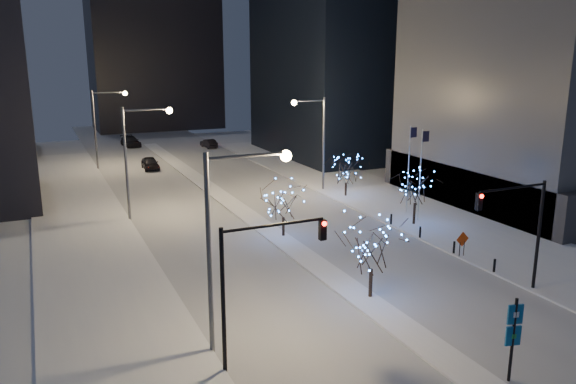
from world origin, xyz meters
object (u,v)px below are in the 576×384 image
traffic_signal_west (255,271)px  holiday_tree_plaza_near (416,188)px  street_lamp_w_mid (138,147)px  street_lamp_east (316,132)px  traffic_signal_east (522,220)px  street_lamp_w_near (230,224)px  holiday_tree_median_near (372,245)px  wayfinding_sign (514,331)px  holiday_tree_plaza_far (346,169)px  street_lamp_w_far (103,118)px  car_near (150,163)px  car_mid (209,143)px  holiday_tree_median_far (283,201)px  car_far (131,142)px  construction_sign (462,241)px

traffic_signal_west → holiday_tree_plaza_near: 25.62m
street_lamp_w_mid → street_lamp_east: same height
traffic_signal_west → traffic_signal_east: same height
street_lamp_w_near → holiday_tree_median_near: bearing=12.5°
street_lamp_w_mid → traffic_signal_east: size_ratio=1.43×
traffic_signal_east → wayfinding_sign: size_ratio=1.74×
holiday_tree_plaza_far → traffic_signal_west: bearing=-127.4°
street_lamp_w_far → traffic_signal_east: 54.07m
traffic_signal_west → car_near: (4.58, 49.27, -3.97)m
street_lamp_east → street_lamp_w_mid: bearing=-171.0°
car_mid → holiday_tree_median_far: size_ratio=0.94×
car_mid → car_far: car_far is taller
holiday_tree_median_far → holiday_tree_plaza_near: size_ratio=0.93×
street_lamp_w_near → holiday_tree_plaza_far: street_lamp_w_near is taller
street_lamp_w_near → holiday_tree_median_near: size_ratio=1.98×
traffic_signal_west → car_mid: traffic_signal_west is taller
street_lamp_w_near → traffic_signal_east: bearing=-3.2°
street_lamp_w_mid → holiday_tree_plaza_near: bearing=-29.1°
street_lamp_w_far → holiday_tree_plaza_far: street_lamp_w_far is taller
street_lamp_east → car_near: street_lamp_east is taller
street_lamp_w_near → holiday_tree_median_far: bearing=57.8°
construction_sign → traffic_signal_east: bearing=-103.4°
street_lamp_w_far → street_lamp_east: same height
car_near → holiday_tree_median_near: holiday_tree_median_near is taller
holiday_tree_plaza_far → street_lamp_w_far: bearing=129.0°
holiday_tree_median_far → construction_sign: bearing=-44.7°
traffic_signal_east → street_lamp_w_mid: bearing=124.5°
holiday_tree_median_near → street_lamp_w_mid: bearing=112.4°
traffic_signal_east → holiday_tree_median_far: 18.17m
holiday_tree_plaza_far → wayfinding_sign: (-10.35, -32.42, -0.42)m
holiday_tree_median_far → construction_sign: (9.80, -9.69, -1.73)m
street_lamp_w_far → street_lamp_w_mid: bearing=-90.0°
construction_sign → street_lamp_w_near: bearing=-165.8°
street_lamp_east → car_far: 41.82m
street_lamp_w_far → traffic_signal_west: size_ratio=1.43×
street_lamp_east → construction_sign: (0.22, -22.70, -5.19)m
street_lamp_east → traffic_signal_east: bearing=-92.3°
traffic_signal_west → car_mid: bearing=75.4°
street_lamp_w_far → car_near: 8.11m
street_lamp_w_far → holiday_tree_median_near: (9.44, -47.91, -3.11)m
street_lamp_w_far → wayfinding_sign: size_ratio=2.49×
traffic_signal_west → holiday_tree_plaza_near: (20.50, 15.30, -1.45)m
street_lamp_w_far → construction_sign: bearing=-66.7°
street_lamp_east → wayfinding_sign: bearing=-103.6°
car_mid → holiday_tree_plaza_near: (4.07, -47.67, 2.62)m
car_mid → holiday_tree_plaza_far: 36.80m
wayfinding_sign → car_mid: bearing=98.6°
holiday_tree_median_near → holiday_tree_plaza_near: (11.56, 11.21, -0.08)m
street_lamp_w_near → street_lamp_w_mid: same height
car_far → traffic_signal_east: bearing=-86.2°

